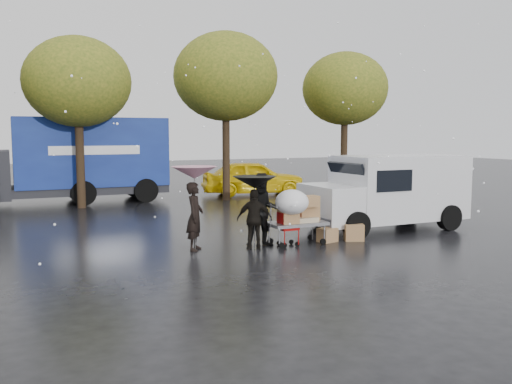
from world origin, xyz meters
name	(u,v)px	position (x,y,z in m)	size (l,w,h in m)	color
ground	(281,250)	(0.00, 0.00, 0.00)	(90.00, 90.00, 0.00)	black
person_pink	(195,216)	(-1.91, 0.88, 0.84)	(0.61, 0.40, 1.68)	black
person_middle	(263,210)	(-0.19, 0.60, 0.93)	(0.91, 0.71, 1.86)	black
person_black	(255,219)	(-0.53, 0.39, 0.75)	(0.87, 0.36, 1.49)	black
umbrella_pink	(194,173)	(-1.91, 0.88, 1.91)	(1.12, 1.12, 2.06)	#4C4C4C
umbrella_black	(255,182)	(-0.53, 0.39, 1.66)	(1.08, 1.08, 1.81)	#4C4C4C
vendor_cart	(300,216)	(0.76, 0.42, 0.73)	(1.52, 0.80, 1.27)	slate
shopping_cart	(291,205)	(0.39, 0.19, 1.06)	(0.84, 0.84, 1.46)	#A90B09
white_van	(389,190)	(4.31, 1.33, 1.16)	(4.91, 2.18, 2.20)	silver
blue_truck	(70,160)	(-3.69, 11.77, 1.76)	(8.30, 2.60, 3.50)	navy
box_ground_near	(354,232)	(2.33, 0.25, 0.22)	(0.50, 0.40, 0.45)	olive
box_ground_far	(327,235)	(1.59, 0.39, 0.18)	(0.47, 0.37, 0.37)	olive
yellow_taxi	(253,178)	(4.36, 11.30, 0.81)	(1.91, 4.76, 1.62)	yellow
tree_row	(157,79)	(-0.47, 10.00, 5.02)	(21.60, 4.40, 7.12)	black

